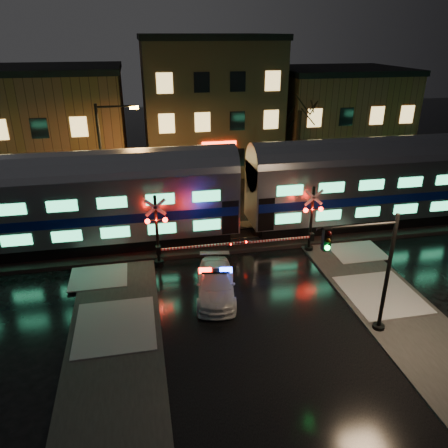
{
  "coord_description": "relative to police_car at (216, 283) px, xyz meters",
  "views": [
    {
      "loc": [
        -4.86,
        -19.65,
        12.2
      ],
      "look_at": [
        -0.44,
        2.5,
        2.2
      ],
      "focal_mm": 35.0,
      "sensor_mm": 36.0,
      "label": 1
    }
  ],
  "objects": [
    {
      "name": "ground",
      "position": [
        1.61,
        1.24,
        -0.68
      ],
      "size": [
        120.0,
        120.0,
        0.0
      ],
      "primitive_type": "plane",
      "color": "black",
      "rests_on": "ground"
    },
    {
      "name": "ballast",
      "position": [
        1.61,
        6.24,
        -0.56
      ],
      "size": [
        90.0,
        4.2,
        0.24
      ],
      "primitive_type": "cube",
      "color": "black",
      "rests_on": "ground"
    },
    {
      "name": "sidewalk_left",
      "position": [
        -4.89,
        -4.76,
        -0.62
      ],
      "size": [
        4.0,
        20.0,
        0.12
      ],
      "primitive_type": "cube",
      "color": "#2D2D2D",
      "rests_on": "ground"
    },
    {
      "name": "sidewalk_right",
      "position": [
        8.11,
        -4.76,
        -0.62
      ],
      "size": [
        4.0,
        20.0,
        0.12
      ],
      "primitive_type": "cube",
      "color": "#2D2D2D",
      "rests_on": "ground"
    },
    {
      "name": "building_left",
      "position": [
        -11.39,
        23.24,
        3.82
      ],
      "size": [
        14.0,
        10.0,
        9.0
      ],
      "primitive_type": "cube",
      "color": "brown",
      "rests_on": "ground"
    },
    {
      "name": "building_mid",
      "position": [
        3.61,
        23.74,
        5.07
      ],
      "size": [
        12.0,
        11.0,
        11.5
      ],
      "primitive_type": "cube",
      "color": "brown",
      "rests_on": "ground"
    },
    {
      "name": "building_right",
      "position": [
        16.61,
        23.24,
        3.57
      ],
      "size": [
        12.0,
        10.0,
        8.5
      ],
      "primitive_type": "cube",
      "color": "brown",
      "rests_on": "ground"
    },
    {
      "name": "train",
      "position": [
        2.84,
        6.24,
        2.7
      ],
      "size": [
        51.0,
        3.12,
        5.92
      ],
      "color": "black",
      "rests_on": "ballast"
    },
    {
      "name": "police_car",
      "position": [
        0.0,
        0.0,
        0.0
      ],
      "size": [
        2.59,
        4.89,
        1.51
      ],
      "rotation": [
        0.0,
        0.0,
        -0.15
      ],
      "color": "silver",
      "rests_on": "ground"
    },
    {
      "name": "crossing_signal_right",
      "position": [
        6.01,
        3.55,
        1.02
      ],
      "size": [
        5.8,
        0.66,
        4.11
      ],
      "color": "black",
      "rests_on": "ground"
    },
    {
      "name": "crossing_signal_left",
      "position": [
        -2.26,
        3.55,
        1.06
      ],
      "size": [
        5.96,
        0.66,
        4.22
      ],
      "color": "black",
      "rests_on": "ground"
    },
    {
      "name": "traffic_light",
      "position": [
        5.7,
        -4.23,
        2.31
      ],
      "size": [
        3.63,
        0.68,
        5.62
      ],
      "rotation": [
        0.0,
        0.0,
        -0.01
      ],
      "color": "black",
      "rests_on": "ground"
    },
    {
      "name": "streetlight",
      "position": [
        -5.37,
        10.24,
        3.99
      ],
      "size": [
        2.71,
        0.28,
        8.1
      ],
      "color": "black",
      "rests_on": "ground"
    }
  ]
}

